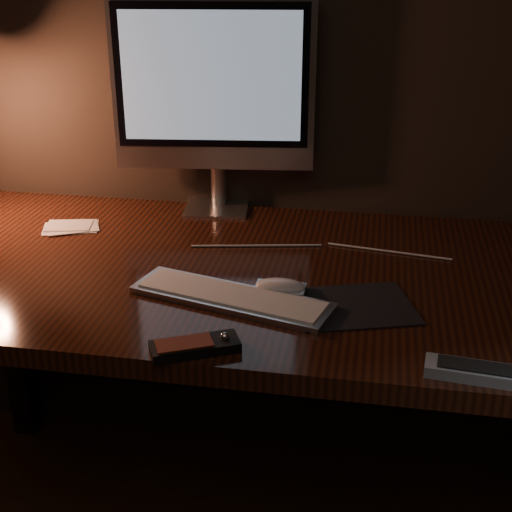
% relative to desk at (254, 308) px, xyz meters
% --- Properties ---
extents(desk, '(1.60, 0.75, 0.75)m').
position_rel_desk_xyz_m(desk, '(0.00, 0.00, 0.00)').
color(desk, '#35160C').
rests_on(desk, ground).
extents(monitor, '(0.48, 0.16, 0.50)m').
position_rel_desk_xyz_m(monitor, '(-0.14, 0.26, 0.43)').
color(monitor, silver).
rests_on(monitor, desk).
extents(keyboard, '(0.40, 0.20, 0.01)m').
position_rel_desk_xyz_m(keyboard, '(-0.00, -0.22, 0.14)').
color(keyboard, silver).
rests_on(keyboard, desk).
extents(mousepad, '(0.26, 0.23, 0.00)m').
position_rel_desk_xyz_m(mousepad, '(0.22, -0.20, 0.13)').
color(mousepad, black).
rests_on(mousepad, desk).
extents(mouse, '(0.10, 0.05, 0.02)m').
position_rel_desk_xyz_m(mouse, '(0.08, -0.17, 0.14)').
color(mouse, white).
rests_on(mouse, desk).
extents(media_remote, '(0.15, 0.11, 0.03)m').
position_rel_desk_xyz_m(media_remote, '(-0.02, -0.41, 0.14)').
color(media_remote, black).
rests_on(media_remote, desk).
extents(tv_remote, '(0.19, 0.07, 0.02)m').
position_rel_desk_xyz_m(tv_remote, '(0.44, -0.41, 0.14)').
color(tv_remote, gray).
rests_on(tv_remote, desk).
extents(papers, '(0.15, 0.12, 0.01)m').
position_rel_desk_xyz_m(papers, '(-0.45, 0.08, 0.13)').
color(papers, white).
rests_on(papers, desk).
extents(cable, '(0.56, 0.01, 0.00)m').
position_rel_desk_xyz_m(cable, '(0.14, 0.04, 0.13)').
color(cable, white).
rests_on(cable, desk).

